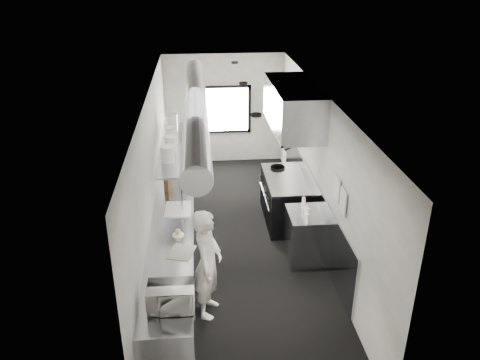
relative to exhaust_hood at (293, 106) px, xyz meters
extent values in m
cube|color=black|center=(-1.10, -0.70, -2.39)|extent=(3.00, 8.00, 0.01)
cube|color=silver|center=(-1.10, -0.70, 0.41)|extent=(3.00, 8.00, 0.01)
cube|color=beige|center=(-1.10, 3.30, -0.99)|extent=(3.00, 0.02, 2.80)
cube|color=beige|center=(-1.10, -4.70, -0.99)|extent=(3.00, 0.02, 2.80)
cube|color=beige|center=(-2.60, -0.70, -0.99)|extent=(0.02, 8.00, 2.80)
cube|color=beige|center=(0.40, -0.70, -0.99)|extent=(0.02, 8.00, 2.80)
cube|color=#9CA3AA|center=(0.38, -0.40, -1.84)|extent=(0.03, 5.50, 1.10)
cylinder|color=#92939A|center=(-1.80, -0.30, 0.16)|extent=(0.40, 6.40, 0.40)
cube|color=white|center=(-1.10, 3.26, -0.99)|extent=(1.20, 0.03, 1.10)
cube|color=black|center=(-1.10, 3.28, -0.42)|extent=(1.36, 0.03, 0.08)
cube|color=black|center=(-1.10, 3.28, -1.57)|extent=(1.36, 0.03, 0.08)
cube|color=black|center=(-1.74, 3.28, -0.99)|extent=(0.08, 0.03, 1.25)
cube|color=black|center=(-0.46, 3.28, -0.99)|extent=(0.08, 0.03, 1.25)
cube|color=#9CA3AA|center=(0.00, 0.00, 0.01)|extent=(0.80, 2.20, 0.80)
cube|color=#9CA3AA|center=(-0.38, 0.00, -0.38)|extent=(0.05, 2.20, 0.05)
cube|color=black|center=(-0.08, 0.00, -0.33)|extent=(0.50, 2.10, 0.28)
cube|color=#9CA3AA|center=(-2.25, -1.20, -1.94)|extent=(0.70, 6.00, 0.90)
cube|color=#9CA3AA|center=(-2.30, 0.30, -0.84)|extent=(0.45, 3.00, 0.04)
cylinder|color=#9CA3AA|center=(-2.10, -1.10, -1.17)|extent=(0.04, 0.04, 0.66)
cylinder|color=#9CA3AA|center=(-2.10, 0.30, -1.17)|extent=(0.04, 0.04, 0.66)
cylinder|color=#9CA3AA|center=(-2.10, 1.70, -1.17)|extent=(0.04, 0.04, 0.66)
cube|color=black|center=(-0.05, 0.00, -1.94)|extent=(0.85, 1.60, 0.90)
cube|color=#9CA3AA|center=(-0.05, 0.00, -1.47)|extent=(0.85, 1.60, 0.04)
cube|color=#9CA3AA|center=(-0.46, 0.00, -1.94)|extent=(0.03, 1.55, 0.80)
cylinder|color=#9CA3AA|center=(-0.49, 0.00, -1.84)|extent=(0.03, 1.30, 0.03)
cube|color=#9CA3AA|center=(0.05, -1.40, -1.94)|extent=(0.65, 0.80, 0.90)
cube|color=#9CA3AA|center=(-2.25, 2.50, -1.94)|extent=(0.70, 1.20, 0.90)
cube|color=silver|center=(0.37, -1.90, -0.79)|extent=(0.02, 0.28, 0.38)
cube|color=silver|center=(0.37, -2.25, -0.84)|extent=(0.02, 0.28, 0.38)
imported|color=white|center=(-1.70, -2.69, -1.53)|extent=(0.54, 0.70, 1.72)
imported|color=silver|center=(-2.17, -3.65, -1.33)|extent=(0.54, 0.42, 0.32)
cylinder|color=#A5AB9E|center=(-2.36, -3.22, -1.44)|extent=(0.15, 0.15, 0.09)
cylinder|color=#A5AB9E|center=(-2.36, -3.23, -1.44)|extent=(0.19, 0.19, 0.11)
cube|color=silver|center=(-2.07, -2.42, -1.49)|extent=(0.45, 0.51, 0.01)
cylinder|color=white|center=(-2.14, -1.92, -1.48)|extent=(0.25, 0.25, 0.02)
sphere|color=#E0C376|center=(-2.14, -1.92, -1.43)|extent=(0.10, 0.10, 0.10)
cube|color=silver|center=(-2.17, -1.07, -1.48)|extent=(0.46, 0.60, 0.02)
cube|color=#53361D|center=(-2.37, -0.23, -1.38)|extent=(0.16, 0.22, 0.22)
cylinder|color=white|center=(-2.33, -0.48, -0.67)|extent=(0.28, 0.28, 0.29)
cylinder|color=white|center=(-2.29, 0.04, -0.67)|extent=(0.23, 0.23, 0.30)
cylinder|color=white|center=(-2.28, 0.47, -0.66)|extent=(0.29, 0.29, 0.33)
cylinder|color=white|center=(-2.32, 1.14, -0.62)|extent=(0.33, 0.33, 0.39)
cylinder|color=silver|center=(-0.01, -1.72, -1.40)|extent=(0.07, 0.07, 0.17)
cylinder|color=silver|center=(0.02, -1.56, -1.39)|extent=(0.07, 0.07, 0.19)
cylinder|color=silver|center=(0.02, -1.42, -1.41)|extent=(0.07, 0.07, 0.17)
cylinder|color=silver|center=(0.02, -1.24, -1.40)|extent=(0.07, 0.07, 0.18)
cylinder|color=silver|center=(0.04, -1.14, -1.40)|extent=(0.06, 0.06, 0.18)
camera|label=1|loc=(-1.74, -8.48, 2.46)|focal=35.81mm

